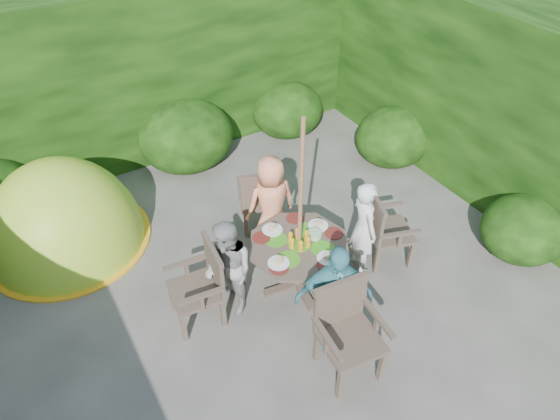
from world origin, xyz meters
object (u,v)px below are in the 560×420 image
garden_chair_left (202,284)px  garden_chair_front (347,329)px  dome_tent (71,242)px  child_front (334,298)px  garden_chair_right (384,228)px  child_back (271,203)px  child_right (363,228)px  garden_chair_back (261,198)px  child_left (229,269)px  patio_table (299,251)px  parasol_pole (300,213)px

garden_chair_left → garden_chair_front: 1.55m
dome_tent → child_front: bearing=-41.8°
garden_chair_right → garden_chair_left: bearing=100.5°
child_back → child_front: (-0.23, -1.58, 0.02)m
child_right → child_front: bearing=138.0°
dome_tent → garden_chair_back: bearing=-10.4°
garden_chair_right → child_back: child_back is taller
garden_chair_back → child_left: (-0.93, -0.98, 0.10)m
patio_table → child_left: child_left is taller
garden_chair_back → child_front: bearing=104.8°
child_right → garden_chair_front: bearing=146.7°
child_right → child_back: bearing=48.0°
garden_chair_left → garden_chair_back: bearing=133.2°
patio_table → garden_chair_back: size_ratio=1.40×
child_back → child_front: 1.60m
child_back → child_right: bearing=133.2°
garden_chair_right → garden_chair_front: bearing=145.3°
patio_table → garden_chair_right: garden_chair_right is taller
dome_tent → child_left: bearing=-42.9°
garden_chair_right → dome_tent: dome_tent is taller
parasol_pole → child_back: 0.93m
garden_chair_back → garden_chair_right: bearing=150.0°
garden_chair_right → child_left: (-1.88, 0.25, 0.10)m
parasol_pole → dome_tent: bearing=134.9°
child_left → patio_table: bearing=77.0°
garden_chair_front → child_back: bearing=87.7°
parasol_pole → child_back: bearing=81.9°
garden_chair_front → child_left: size_ratio=0.83×
child_right → child_front: size_ratio=0.94×
parasol_pole → child_back: size_ratio=1.75×
parasol_pole → dome_tent: 3.16m
child_left → child_back: child_back is taller
parasol_pole → garden_chair_left: parasol_pole is taller
garden_chair_front → child_back: 1.90m
garden_chair_right → child_front: bearing=136.7°
garden_chair_back → dome_tent: dome_tent is taller
garden_chair_front → dome_tent: size_ratio=0.43×
dome_tent → parasol_pole: bearing=-31.2°
garden_chair_right → garden_chair_left: 2.20m
patio_table → dome_tent: size_ratio=0.56×
child_front → dome_tent: bearing=149.2°
garden_chair_right → child_back: 1.36m
parasol_pole → garden_chair_right: size_ratio=2.38×
garden_chair_right → parasol_pole: bearing=100.9°
garden_chair_left → garden_chair_back: garden_chair_left is taller
child_right → child_left: 1.60m
garden_chair_back → child_back: bearing=107.9°
garden_chair_right → child_left: bearing=100.6°
child_front → child_back: bearing=106.7°
parasol_pole → garden_chair_front: 1.23m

